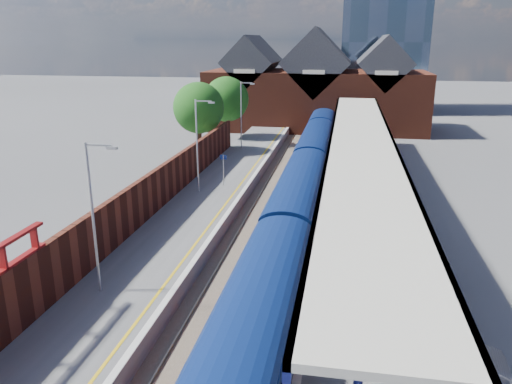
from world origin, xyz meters
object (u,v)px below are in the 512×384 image
train (309,166)px  parked_car_blue (378,225)px  lamp_post_b (95,210)px  platform_sign (223,165)px  lamp_post_d (242,111)px  parked_car_silver (436,356)px  parked_car_dark (409,254)px  lamp_post_c (199,140)px

train → parked_car_blue: train is taller
lamp_post_b → platform_sign: lamp_post_b is taller
lamp_post_d → parked_car_silver: lamp_post_d is taller
parked_car_dark → parked_car_blue: size_ratio=0.94×
lamp_post_c → parked_car_silver: bearing=-54.1°
lamp_post_b → parked_car_blue: 16.34m
train → lamp_post_d: size_ratio=9.42×
parked_car_dark → lamp_post_c: bearing=71.8°
train → parked_car_blue: bearing=-66.6°
lamp_post_b → parked_car_dark: bearing=21.0°
train → lamp_post_d: lamp_post_d is taller
lamp_post_b → platform_sign: 18.20m
parked_car_silver → lamp_post_b: bearing=81.3°
train → lamp_post_b: 22.73m
platform_sign → parked_car_dark: bearing=-44.0°
platform_sign → train: bearing=25.8°
train → parked_car_dark: size_ratio=16.51×
train → lamp_post_b: (-7.86, -21.14, 2.87)m
parked_car_silver → parked_car_blue: parked_car_silver is taller
parked_car_blue → train: bearing=12.2°
platform_sign → lamp_post_d: bearing=95.6°
train → lamp_post_d: 13.71m
train → parked_car_dark: bearing=-67.6°
lamp_post_b → lamp_post_c: 16.00m
lamp_post_c → parked_car_silver: size_ratio=1.49×
train → lamp_post_c: lamp_post_c is taller
parked_car_blue → parked_car_silver: bearing=174.4°
train → platform_sign: size_ratio=26.36×
lamp_post_d → parked_car_dark: size_ratio=1.75×
lamp_post_b → parked_car_dark: 15.69m
lamp_post_d → parked_car_blue: 26.27m
train → lamp_post_b: bearing=-110.4°
lamp_post_d → platform_sign: (1.36, -14.00, -2.30)m
lamp_post_b → platform_sign: bearing=85.7°
lamp_post_d → lamp_post_c: bearing=-90.0°
train → platform_sign: (-6.49, -3.14, 0.57)m
lamp_post_c → lamp_post_d: 16.00m
lamp_post_b → lamp_post_c: bearing=90.0°
lamp_post_c → lamp_post_d: same height
train → parked_car_dark: 16.93m
parked_car_dark → parked_car_blue: bearing=37.5°
parked_car_silver → lamp_post_d: bearing=27.3°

